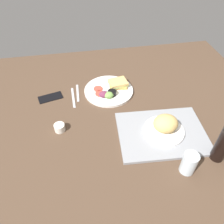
{
  "coord_description": "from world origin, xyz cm",
  "views": [
    {
      "loc": [
        17.27,
        88.63,
        88.0
      ],
      "look_at": [
        2.0,
        3.0,
        4.0
      ],
      "focal_mm": 35.19,
      "sensor_mm": 36.0,
      "label": 1
    }
  ],
  "objects_px": {
    "plate_with_salad": "(110,90)",
    "drinking_glass": "(189,163)",
    "bread_plate_near": "(165,126)",
    "serving_tray": "(162,133)",
    "fork": "(78,93)",
    "espresso_cup": "(60,128)",
    "soda_bottle": "(224,144)",
    "cell_phone": "(50,97)",
    "knife": "(73,97)"
  },
  "relations": [
    {
      "from": "plate_with_salad",
      "to": "drinking_glass",
      "type": "bearing_deg",
      "value": 111.42
    },
    {
      "from": "bread_plate_near",
      "to": "serving_tray",
      "type": "bearing_deg",
      "value": 15.44
    },
    {
      "from": "fork",
      "to": "bread_plate_near",
      "type": "bearing_deg",
      "value": 46.82
    },
    {
      "from": "espresso_cup",
      "to": "serving_tray",
      "type": "bearing_deg",
      "value": 167.11
    },
    {
      "from": "soda_bottle",
      "to": "serving_tray",
      "type": "bearing_deg",
      "value": -41.65
    },
    {
      "from": "plate_with_salad",
      "to": "soda_bottle",
      "type": "xyz_separation_m",
      "value": [
        -0.41,
        0.58,
        0.09
      ]
    },
    {
      "from": "bread_plate_near",
      "to": "drinking_glass",
      "type": "relative_size",
      "value": 1.87
    },
    {
      "from": "drinking_glass",
      "to": "espresso_cup",
      "type": "xyz_separation_m",
      "value": [
        0.56,
        -0.34,
        -0.04
      ]
    },
    {
      "from": "bread_plate_near",
      "to": "soda_bottle",
      "type": "bearing_deg",
      "value": 136.32
    },
    {
      "from": "cell_phone",
      "to": "espresso_cup",
      "type": "bearing_deg",
      "value": 87.83
    },
    {
      "from": "drinking_glass",
      "to": "knife",
      "type": "bearing_deg",
      "value": -51.47
    },
    {
      "from": "drinking_glass",
      "to": "fork",
      "type": "xyz_separation_m",
      "value": [
        0.45,
        -0.64,
        -0.05
      ]
    },
    {
      "from": "serving_tray",
      "to": "soda_bottle",
      "type": "distance_m",
      "value": 0.29
    },
    {
      "from": "drinking_glass",
      "to": "knife",
      "type": "xyz_separation_m",
      "value": [
        0.48,
        -0.6,
        -0.05
      ]
    },
    {
      "from": "plate_with_salad",
      "to": "knife",
      "type": "bearing_deg",
      "value": 3.86
    },
    {
      "from": "plate_with_salad",
      "to": "soda_bottle",
      "type": "distance_m",
      "value": 0.71
    },
    {
      "from": "soda_bottle",
      "to": "knife",
      "type": "height_order",
      "value": "soda_bottle"
    },
    {
      "from": "soda_bottle",
      "to": "knife",
      "type": "relative_size",
      "value": 1.08
    },
    {
      "from": "plate_with_salad",
      "to": "knife",
      "type": "distance_m",
      "value": 0.24
    },
    {
      "from": "cell_phone",
      "to": "bread_plate_near",
      "type": "bearing_deg",
      "value": 132.31
    },
    {
      "from": "bread_plate_near",
      "to": "soda_bottle",
      "type": "relative_size",
      "value": 1.01
    },
    {
      "from": "soda_bottle",
      "to": "fork",
      "type": "bearing_deg",
      "value": -44.22
    },
    {
      "from": "fork",
      "to": "knife",
      "type": "distance_m",
      "value": 0.05
    },
    {
      "from": "serving_tray",
      "to": "soda_bottle",
      "type": "height_order",
      "value": "soda_bottle"
    },
    {
      "from": "serving_tray",
      "to": "drinking_glass",
      "type": "bearing_deg",
      "value": 99.69
    },
    {
      "from": "plate_with_salad",
      "to": "fork",
      "type": "bearing_deg",
      "value": -6.64
    },
    {
      "from": "serving_tray",
      "to": "plate_with_salad",
      "type": "bearing_deg",
      "value": -62.56
    },
    {
      "from": "fork",
      "to": "soda_bottle",
      "type": "bearing_deg",
      "value": 47.07
    },
    {
      "from": "espresso_cup",
      "to": "knife",
      "type": "relative_size",
      "value": 0.29
    },
    {
      "from": "knife",
      "to": "cell_phone",
      "type": "distance_m",
      "value": 0.14
    },
    {
      "from": "espresso_cup",
      "to": "knife",
      "type": "bearing_deg",
      "value": -107.65
    },
    {
      "from": "espresso_cup",
      "to": "soda_bottle",
      "type": "bearing_deg",
      "value": 157.38
    },
    {
      "from": "serving_tray",
      "to": "espresso_cup",
      "type": "height_order",
      "value": "espresso_cup"
    },
    {
      "from": "bread_plate_near",
      "to": "knife",
      "type": "height_order",
      "value": "bread_plate_near"
    },
    {
      "from": "plate_with_salad",
      "to": "serving_tray",
      "type": "bearing_deg",
      "value": 117.44
    },
    {
      "from": "serving_tray",
      "to": "cell_phone",
      "type": "xyz_separation_m",
      "value": [
        0.58,
        -0.4,
        -0.0
      ]
    },
    {
      "from": "soda_bottle",
      "to": "fork",
      "type": "height_order",
      "value": "soda_bottle"
    },
    {
      "from": "bread_plate_near",
      "to": "plate_with_salad",
      "type": "xyz_separation_m",
      "value": [
        0.21,
        -0.39,
        -0.04
      ]
    },
    {
      "from": "plate_with_salad",
      "to": "espresso_cup",
      "type": "distance_m",
      "value": 0.42
    },
    {
      "from": "serving_tray",
      "to": "bread_plate_near",
      "type": "bearing_deg",
      "value": -164.56
    },
    {
      "from": "fork",
      "to": "cell_phone",
      "type": "distance_m",
      "value": 0.17
    },
    {
      "from": "drinking_glass",
      "to": "bread_plate_near",
      "type": "bearing_deg",
      "value": -83.15
    },
    {
      "from": "plate_with_salad",
      "to": "drinking_glass",
      "type": "distance_m",
      "value": 0.66
    },
    {
      "from": "drinking_glass",
      "to": "knife",
      "type": "height_order",
      "value": "drinking_glass"
    },
    {
      "from": "drinking_glass",
      "to": "soda_bottle",
      "type": "bearing_deg",
      "value": -166.68
    },
    {
      "from": "cell_phone",
      "to": "soda_bottle",
      "type": "bearing_deg",
      "value": 129.63
    },
    {
      "from": "drinking_glass",
      "to": "espresso_cup",
      "type": "bearing_deg",
      "value": -31.54
    },
    {
      "from": "bread_plate_near",
      "to": "espresso_cup",
      "type": "distance_m",
      "value": 0.55
    },
    {
      "from": "cell_phone",
      "to": "drinking_glass",
      "type": "bearing_deg",
      "value": 120.93
    },
    {
      "from": "bread_plate_near",
      "to": "knife",
      "type": "bearing_deg",
      "value": -39.61
    }
  ]
}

